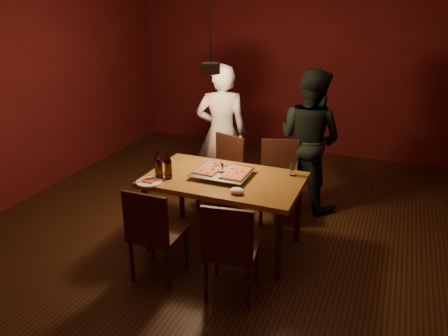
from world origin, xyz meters
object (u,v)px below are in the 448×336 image
at_px(chair_near_left, 153,227).
at_px(chair_near_right, 230,243).
at_px(beer_bottle_a, 159,165).
at_px(plate_slice, 149,182).
at_px(chair_far_left, 224,167).
at_px(beer_bottle_b, 168,165).
at_px(pizza_tray, 222,174).
at_px(dining_table, 224,185).
at_px(diner_white, 221,133).
at_px(chair_far_right, 279,173).
at_px(pendant_lamp, 211,67).
at_px(diner_dark, 309,139).

relative_size(chair_near_left, chair_near_right, 1.00).
height_order(beer_bottle_a, plate_slice, beer_bottle_a).
bearing_deg(chair_far_left, beer_bottle_b, 99.50).
distance_m(chair_near_right, pizza_tray, 0.92).
relative_size(dining_table, diner_white, 0.90).
bearing_deg(beer_bottle_a, chair_near_right, -28.96).
bearing_deg(chair_far_right, chair_near_left, 52.11).
height_order(chair_far_left, chair_far_right, same).
distance_m(diner_white, pendant_lamp, 1.30).
relative_size(chair_far_left, pendant_lamp, 0.49).
xyz_separation_m(chair_near_right, beer_bottle_b, (-0.85, 0.55, 0.35)).
bearing_deg(pizza_tray, pendant_lamp, 132.53).
bearing_deg(plate_slice, dining_table, 32.38).
distance_m(chair_far_left, pizza_tray, 0.82).
bearing_deg(dining_table, diner_white, 113.52).
bearing_deg(plate_slice, chair_near_left, -56.89).
height_order(diner_white, pendant_lamp, pendant_lamp).
relative_size(chair_far_left, beer_bottle_b, 1.99).
bearing_deg(diner_dark, chair_far_left, 52.20).
relative_size(dining_table, plate_slice, 6.13).
distance_m(dining_table, chair_near_right, 0.86).
xyz_separation_m(beer_bottle_a, diner_white, (0.09, 1.36, -0.06)).
xyz_separation_m(dining_table, chair_far_right, (0.33, 0.84, -0.14)).
distance_m(chair_near_left, diner_dark, 2.25).
bearing_deg(chair_near_right, plate_slice, 150.04).
bearing_deg(diner_white, chair_far_right, 136.91).
bearing_deg(pendant_lamp, beer_bottle_b, -120.05).
xyz_separation_m(chair_far_right, plate_slice, (-0.93, -1.22, 0.22)).
xyz_separation_m(chair_far_left, beer_bottle_b, (-0.18, -0.98, 0.35)).
bearing_deg(chair_near_left, chair_far_left, 88.00).
xyz_separation_m(chair_far_left, diner_white, (-0.17, 0.34, 0.30)).
height_order(chair_far_left, plate_slice, chair_far_left).
bearing_deg(diner_dark, diner_white, 30.98).
xyz_separation_m(dining_table, chair_far_left, (-0.31, 0.77, -0.14)).
relative_size(chair_near_left, beer_bottle_a, 1.74).
bearing_deg(diner_dark, beer_bottle_a, 75.61).
relative_size(chair_far_left, beer_bottle_a, 1.92).
height_order(dining_table, diner_white, diner_white).
bearing_deg(dining_table, pizza_tray, 138.46).
bearing_deg(chair_far_left, pizza_tray, 130.29).
height_order(chair_near_left, pendant_lamp, pendant_lamp).
xyz_separation_m(dining_table, plate_slice, (-0.60, -0.38, 0.08)).
height_order(chair_far_left, pendant_lamp, pendant_lamp).
height_order(beer_bottle_b, diner_white, diner_white).
bearing_deg(diner_white, chair_near_left, 69.54).
bearing_deg(pizza_tray, diner_dark, 62.13).
relative_size(beer_bottle_b, pendant_lamp, 0.24).
height_order(chair_far_right, chair_near_left, same).
height_order(dining_table, plate_slice, plate_slice).
bearing_deg(beer_bottle_a, diner_dark, 53.15).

